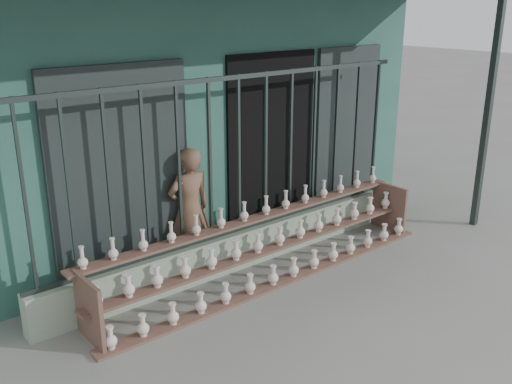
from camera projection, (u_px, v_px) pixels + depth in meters
ground at (318, 309)px, 5.83m from camera, size 60.00×60.00×0.00m
workshop_building at (118, 98)px, 8.41m from camera, size 7.40×6.60×3.21m
parapet_wall at (240, 248)px, 6.71m from camera, size 5.00×0.20×0.45m
security_fence at (239, 156)px, 6.35m from camera, size 5.00×0.04×1.80m
shelf_rack at (270, 246)px, 6.43m from camera, size 4.50×0.68×0.85m
elderly_woman at (190, 209)px, 6.54m from camera, size 0.55×0.38×1.44m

